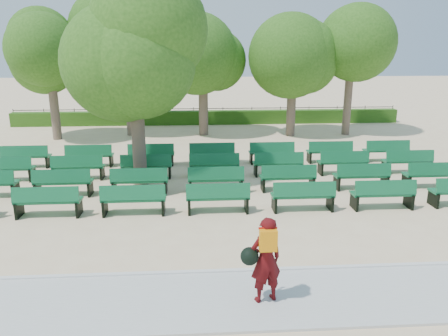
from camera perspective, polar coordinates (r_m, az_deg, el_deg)
name	(u,v)px	position (r m, az deg, el deg)	size (l,w,h in m)	color
ground	(221,189)	(16.29, -0.37, -2.78)	(120.00, 120.00, 0.00)	beige
paving	(243,299)	(9.57, 2.45, -16.78)	(30.00, 2.20, 0.06)	beige
curb	(237,271)	(10.54, 1.76, -13.34)	(30.00, 0.12, 0.10)	silver
hedge	(209,117)	(29.81, -2.03, 6.61)	(26.00, 0.70, 0.90)	#2D5917
fence	(208,123)	(30.28, -2.05, 5.89)	(26.00, 0.10, 1.02)	black
tree_line	(211,136)	(25.96, -1.73, 4.24)	(21.80, 6.80, 7.04)	#32621A
bench_array	(215,181)	(16.88, -1.21, -1.73)	(2.04, 0.69, 1.27)	#105D33
tree_among	(134,56)	(16.31, -11.67, 14.10)	(5.23, 5.23, 7.17)	brown
person	(265,259)	(9.04, 5.33, -11.72)	(0.91, 0.61, 1.84)	#460A0C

